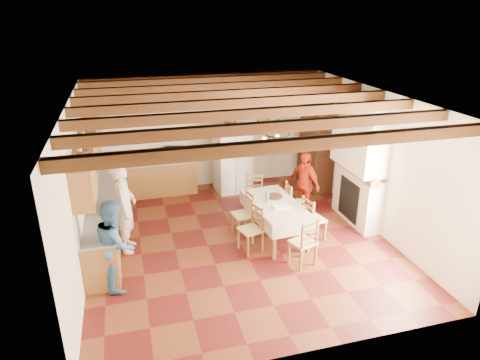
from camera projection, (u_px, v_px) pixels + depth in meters
name	position (u px, v px, depth m)	size (l,w,h in m)	color
floor	(239.00, 241.00, 8.94)	(6.00, 6.50, 0.02)	#4F1312
ceiling	(239.00, 97.00, 7.81)	(6.00, 6.50, 0.02)	white
wall_back	(207.00, 131.00, 11.29)	(6.00, 0.02, 3.00)	beige
wall_front	(306.00, 263.00, 5.46)	(6.00, 0.02, 3.00)	beige
wall_left	(77.00, 190.00, 7.64)	(0.02, 6.50, 3.00)	beige
wall_right	(375.00, 161.00, 9.12)	(0.02, 6.50, 3.00)	beige
ceiling_beams	(239.00, 103.00, 7.85)	(6.00, 6.30, 0.16)	#3A180E
lower_cabinets_left	(103.00, 216.00, 9.05)	(0.60, 4.30, 0.86)	brown
lower_cabinets_back	(151.00, 179.00, 11.04)	(2.30, 0.60, 0.86)	brown
countertop_left	(101.00, 197.00, 8.89)	(0.62, 4.30, 0.04)	slate
countertop_back	(150.00, 162.00, 10.87)	(2.34, 0.62, 0.04)	slate
backsplash_left	(84.00, 184.00, 8.70)	(0.03, 4.30, 0.60)	beige
backsplash_back	(148.00, 147.00, 11.00)	(2.30, 0.03, 0.60)	beige
upper_cabinets	(88.00, 153.00, 8.49)	(0.35, 4.20, 0.70)	brown
fireplace	(358.00, 163.00, 9.26)	(0.56, 1.60, 2.80)	beige
wall_picture	(263.00, 115.00, 11.52)	(0.34, 0.03, 0.42)	#302617
refrigerator	(232.00, 159.00, 11.15)	(0.88, 0.72, 1.76)	silver
hutch	(316.00, 144.00, 11.29)	(0.54, 1.30, 2.36)	#351F11
dining_table	(275.00, 207.00, 8.86)	(1.05, 1.86, 0.78)	silver
chandelier	(278.00, 134.00, 8.28)	(0.47, 0.47, 0.03)	black
chair_left_near	(250.00, 229.00, 8.43)	(0.42, 0.40, 0.96)	brown
chair_left_far	(243.00, 214.00, 9.04)	(0.42, 0.40, 0.96)	brown
chair_right_near	(314.00, 218.00, 8.86)	(0.42, 0.40, 0.96)	brown
chair_right_far	(295.00, 203.00, 9.55)	(0.42, 0.40, 0.96)	brown
chair_end_near	(303.00, 241.00, 7.97)	(0.42, 0.40, 0.96)	brown
chair_end_far	(255.00, 195.00, 9.96)	(0.42, 0.40, 0.96)	brown
person_man	(124.00, 207.00, 8.31)	(0.68, 0.45, 1.86)	beige
person_woman_blue	(116.00, 244.00, 7.27)	(0.78, 0.61, 1.60)	#3A6994
person_woman_red	(304.00, 183.00, 9.85)	(0.90, 0.37, 1.54)	#B42710
microwave	(175.00, 154.00, 10.96)	(0.57, 0.38, 0.31)	silver
fridge_vase	(230.00, 119.00, 10.74)	(0.32, 0.32, 0.34)	#351F11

